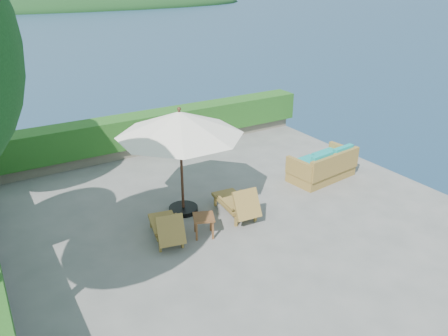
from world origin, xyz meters
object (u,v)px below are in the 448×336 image
side_table (204,220)px  lounge_right (237,202)px  lounge_left (167,227)px  wicker_loveseat (323,167)px  patio_umbrella (180,125)px

side_table → lounge_right: bearing=17.4°
lounge_left → wicker_loveseat: bearing=18.8°
patio_umbrella → lounge_left: patio_umbrella is taller
wicker_loveseat → lounge_right: bearing=-177.9°
lounge_right → wicker_loveseat: 3.46m
lounge_left → side_table: 0.87m
lounge_left → wicker_loveseat: 5.47m
lounge_right → side_table: size_ratio=2.58×
side_table → wicker_loveseat: size_ratio=0.29×
side_table → lounge_left: bearing=162.7°
patio_umbrella → wicker_loveseat: 4.94m
patio_umbrella → side_table: size_ratio=6.51×
patio_umbrella → lounge_left: size_ratio=2.63×
wicker_loveseat → patio_umbrella: bearing=168.2°
patio_umbrella → lounge_right: bearing=-40.6°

